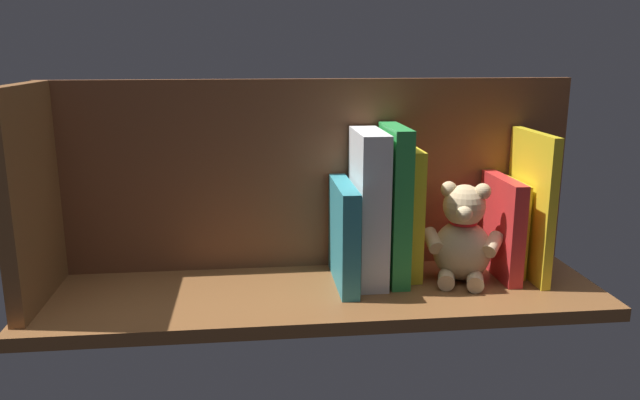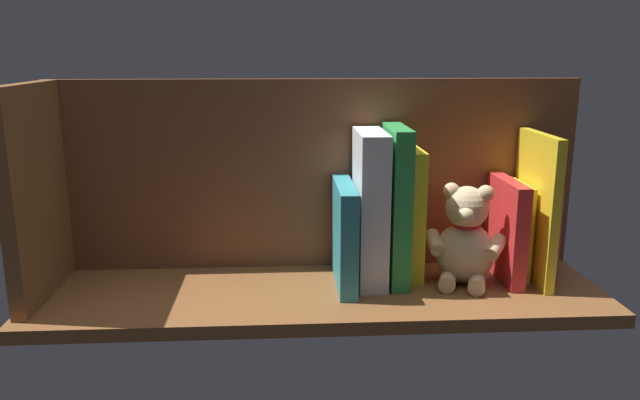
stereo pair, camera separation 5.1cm
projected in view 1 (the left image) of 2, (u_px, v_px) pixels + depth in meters
The scene contains 12 objects.
ground_plane at pixel (320, 294), 105.74cm from camera, with size 94.81×28.32×2.20cm, color brown.
shelf_back_panel at pixel (313, 175), 112.91cm from camera, with size 94.81×1.50×34.36cm, color brown.
shelf_side_divider at pixel (30, 196), 96.49cm from camera, with size 2.40×22.32×34.36cm, color brown.
book_0 at pixel (535, 225), 112.21cm from camera, with size 1.63×12.32×16.93cm, color #B23F72.
book_1 at pixel (530, 205), 108.94cm from camera, with size 1.61×16.45×25.69cm, color yellow.
book_2 at pixel (511, 226), 112.05cm from camera, with size 1.50×11.73×16.76cm, color yellow.
book_3 at pixel (501, 227), 109.97cm from camera, with size 2.50×15.21×17.67cm, color red.
teddy_bear at pixel (463, 238), 107.44cm from camera, with size 13.44×13.25×17.47cm.
book_4 at pixel (410, 212), 109.53cm from camera, with size 2.29×11.26×22.82cm, color yellow.
book_5 at pixel (394, 204), 107.27cm from camera, with size 3.14×14.22×26.85cm, color green.
dictionary_thick_white at pixel (368, 207), 106.56cm from camera, with size 4.74×14.64×26.17cm, color white.
book_6 at pixel (344, 234), 105.81cm from camera, with size 2.96×17.50×17.52cm, color teal.
Camera 1 is at (11.03, 98.34, 39.44)cm, focal length 34.90 mm.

